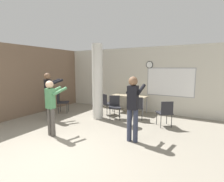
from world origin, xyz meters
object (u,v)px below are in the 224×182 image
(person_playing_front, at_px, (51,104))
(bottle_on_table, at_px, (135,94))
(chair_mid_room, at_px, (165,112))
(folding_table, at_px, (130,97))
(chair_table_front, at_px, (115,105))
(person_watching_back, at_px, (49,92))
(person_playing_side, at_px, (133,104))
(chair_table_right, at_px, (137,106))
(chair_by_left_wall, at_px, (62,101))
(chair_table_left, at_px, (107,103))

(person_playing_front, bearing_deg, bottle_on_table, 69.96)
(chair_mid_room, xyz_separation_m, person_playing_front, (-2.66, -2.31, 0.42))
(folding_table, height_order, chair_table_front, chair_table_front)
(chair_mid_room, bearing_deg, chair_table_front, 179.36)
(bottle_on_table, bearing_deg, chair_mid_room, -35.14)
(person_watching_back, distance_m, person_playing_side, 3.48)
(chair_table_front, relative_size, person_playing_side, 0.51)
(chair_table_right, xyz_separation_m, person_playing_side, (0.59, -1.86, 0.50))
(chair_by_left_wall, xyz_separation_m, person_playing_front, (1.64, -2.01, 0.42))
(chair_by_left_wall, bearing_deg, folding_table, 30.07)
(folding_table, relative_size, bottle_on_table, 5.11)
(folding_table, xyz_separation_m, person_watching_back, (-2.20, -2.41, 0.34))
(chair_table_left, distance_m, chair_table_front, 0.62)
(bottle_on_table, xyz_separation_m, chair_mid_room, (1.45, -1.02, -0.35))
(chair_table_left, bearing_deg, bottle_on_table, 34.87)
(chair_mid_room, relative_size, chair_table_left, 1.00)
(chair_table_right, xyz_separation_m, chair_by_left_wall, (-3.22, -0.61, 0.00))
(bottle_on_table, xyz_separation_m, person_playing_front, (-1.21, -3.33, 0.07))
(chair_table_right, bearing_deg, bottle_on_table, 117.08)
(folding_table, xyz_separation_m, person_playing_side, (1.27, -2.72, 0.32))
(chair_table_right, bearing_deg, folding_table, 128.45)
(bottle_on_table, height_order, person_playing_front, person_playing_front)
(chair_table_left, distance_m, person_watching_back, 2.28)
(chair_by_left_wall, height_order, chair_table_front, same)
(chair_by_left_wall, bearing_deg, person_playing_front, -50.73)
(person_playing_front, bearing_deg, chair_table_left, 84.67)
(chair_mid_room, height_order, person_watching_back, person_watching_back)
(person_watching_back, xyz_separation_m, person_playing_front, (1.30, -1.06, -0.09))
(bottle_on_table, xyz_separation_m, chair_table_left, (-0.97, -0.67, -0.35))
(chair_table_front, relative_size, person_playing_front, 0.55)
(bottle_on_table, relative_size, person_watching_back, 0.17)
(chair_table_front, bearing_deg, chair_by_left_wall, -172.36)
(chair_mid_room, relative_size, chair_table_front, 1.00)
(folding_table, distance_m, chair_by_left_wall, 2.94)
(chair_by_left_wall, bearing_deg, person_watching_back, -70.29)
(folding_table, relative_size, chair_mid_room, 1.73)
(folding_table, distance_m, chair_table_right, 1.11)
(chair_mid_room, relative_size, chair_table_right, 1.00)
(person_watching_back, bearing_deg, person_playing_side, -5.11)
(chair_table_right, distance_m, chair_table_left, 1.33)
(chair_by_left_wall, bearing_deg, bottle_on_table, 24.84)
(chair_by_left_wall, relative_size, person_playing_front, 0.55)
(chair_mid_room, distance_m, person_playing_side, 1.71)
(folding_table, xyz_separation_m, chair_by_left_wall, (-2.54, -1.47, -0.18))
(bottle_on_table, xyz_separation_m, chair_by_left_wall, (-2.85, -1.32, -0.35))
(bottle_on_table, bearing_deg, chair_table_right, -62.92)
(chair_table_right, height_order, person_playing_front, person_playing_front)
(person_playing_front, bearing_deg, chair_by_left_wall, 129.27)
(bottle_on_table, relative_size, chair_table_left, 0.34)
(bottle_on_table, distance_m, chair_by_left_wall, 3.16)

